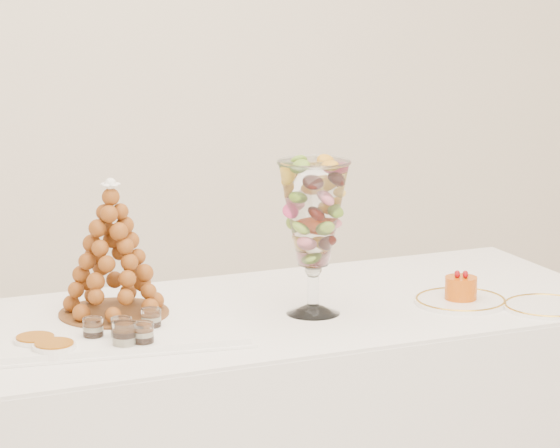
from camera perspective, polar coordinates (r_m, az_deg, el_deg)
name	(u,v)px	position (r m, az deg, el deg)	size (l,w,h in m)	color
buffet_table	(250,448)	(3.48, -1.29, -9.62)	(1.94, 0.83, 0.73)	white
lace_tray	(103,325)	(3.24, -7.62, -4.34)	(0.62, 0.47, 0.02)	white
macaron_vase	(314,216)	(3.29, 1.45, 0.35)	(0.18, 0.18, 0.39)	white
cake_plate	(460,301)	(3.47, 7.77, -3.31)	(0.24, 0.24, 0.01)	white
spare_plate	(547,307)	(3.46, 11.40, -3.52)	(0.22, 0.22, 0.01)	white
verrine_a	(93,331)	(3.12, -8.04, -4.60)	(0.05, 0.05, 0.06)	white
verrine_b	(121,331)	(3.11, -6.84, -4.61)	(0.05, 0.05, 0.07)	white
verrine_c	(151,322)	(3.18, -5.57, -4.21)	(0.05, 0.05, 0.06)	white
verrine_d	(124,338)	(3.05, -6.71, -4.88)	(0.05, 0.05, 0.07)	white
verrine_e	(143,337)	(3.06, -5.92, -4.86)	(0.05, 0.05, 0.07)	white
ramekin_back	(35,344)	(3.10, -10.48, -5.10)	(0.10, 0.10, 0.03)	white
ramekin_front	(54,351)	(3.05, -9.69, -5.39)	(0.10, 0.10, 0.03)	white
croquembouche	(112,249)	(3.25, -7.23, -1.07)	(0.27, 0.27, 0.34)	brown
mousse_cake	(461,288)	(3.46, 7.79, -2.72)	(0.08, 0.08, 0.07)	#C85209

